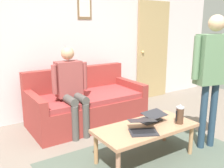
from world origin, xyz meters
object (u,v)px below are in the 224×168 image
object	(u,v)px
coffee_table	(146,130)
person_standing	(213,66)
french_press	(180,115)
interior_door	(153,51)
couch	(86,105)
laptop_left	(143,128)
person_seated	(71,85)
laptop_center	(151,118)

from	to	relation	value
coffee_table	person_standing	world-z (taller)	person_standing
person_standing	french_press	bearing A→B (deg)	-6.19
interior_door	couch	distance (m)	2.12
laptop_left	person_seated	bearing A→B (deg)	-77.71
laptop_center	person_standing	bearing A→B (deg)	157.42
laptop_left	french_press	distance (m)	0.53
interior_door	person_seated	distance (m)	2.41
laptop_left	laptop_center	xyz separation A→B (m)	(-0.29, -0.19, -0.00)
laptop_center	person_seated	size ratio (longest dim) A/B	0.25
coffee_table	laptop_center	world-z (taller)	laptop_center
person_standing	person_seated	bearing A→B (deg)	-47.38
person_standing	person_seated	distance (m)	1.93
interior_door	couch	world-z (taller)	interior_door
interior_door	laptop_center	world-z (taller)	interior_door
laptop_left	person_seated	distance (m)	1.34
person_standing	couch	bearing A→B (deg)	-59.82
coffee_table	person_standing	distance (m)	1.15
laptop_left	couch	bearing A→B (deg)	-92.30
coffee_table	interior_door	bearing A→B (deg)	-133.39
coffee_table	laptop_left	distance (m)	0.18
laptop_center	coffee_table	bearing A→B (deg)	29.92
laptop_left	person_standing	size ratio (longest dim) A/B	0.24
couch	person_standing	xyz separation A→B (m)	(-0.95, 1.62, 0.79)
laptop_left	person_seated	world-z (taller)	person_seated
french_press	person_standing	distance (m)	0.74
interior_door	couch	xyz separation A→B (m)	(1.92, 0.54, -0.72)
interior_door	couch	size ratio (longest dim) A/B	1.13
coffee_table	person_seated	bearing A→B (deg)	-71.25
person_standing	coffee_table	bearing A→B (deg)	-13.07
french_press	person_seated	bearing A→B (deg)	-59.05
interior_door	person_standing	world-z (taller)	interior_door
coffee_table	laptop_left	bearing A→B (deg)	37.09
person_seated	person_standing	bearing A→B (deg)	132.62
laptop_left	laptop_center	world-z (taller)	laptop_left
laptop_center	person_standing	distance (m)	1.00
coffee_table	laptop_left	xyz separation A→B (m)	(0.12, 0.09, 0.09)
person_seated	french_press	bearing A→B (deg)	120.95
interior_door	french_press	xyz separation A→B (m)	(1.46, 2.12, -0.50)
couch	coffee_table	xyz separation A→B (m)	(-0.06, 1.42, 0.07)
person_seated	laptop_center	bearing A→B (deg)	117.34
interior_door	person_seated	world-z (taller)	interior_door
laptop_left	coffee_table	bearing A→B (deg)	-142.91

